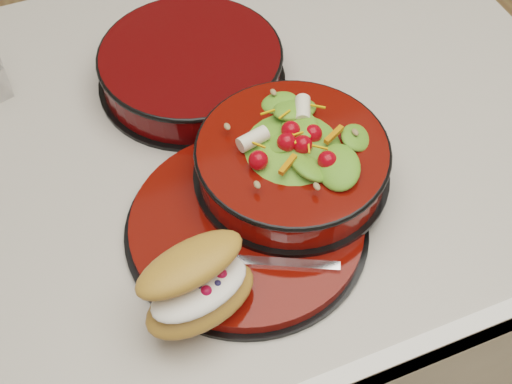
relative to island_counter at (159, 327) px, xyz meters
name	(u,v)px	position (x,y,z in m)	size (l,w,h in m)	color
island_counter	(159,327)	(0.00, 0.00, 0.00)	(1.24, 0.74, 0.90)	silver
dinner_plate	(248,226)	(0.11, -0.16, 0.46)	(0.28, 0.28, 0.02)	black
salad_bowl	(292,156)	(0.18, -0.11, 0.50)	(0.23, 0.23, 0.10)	black
croissant	(197,285)	(0.02, -0.23, 0.50)	(0.14, 0.11, 0.07)	#CA873E
fork	(265,262)	(0.10, -0.22, 0.47)	(0.14, 0.08, 0.00)	silver
extra_bowl	(191,66)	(0.13, 0.10, 0.48)	(0.26, 0.26, 0.05)	black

